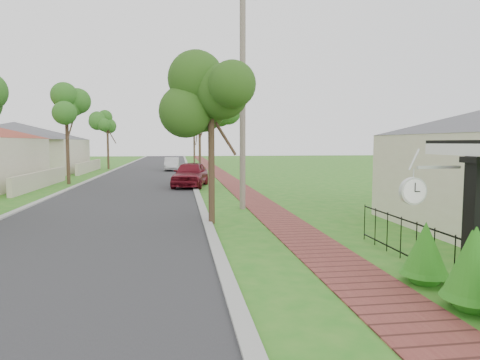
{
  "coord_description": "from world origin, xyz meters",
  "views": [
    {
      "loc": [
        -0.26,
        -7.3,
        2.74
      ],
      "look_at": [
        1.72,
        6.65,
        1.5
      ],
      "focal_mm": 32.0,
      "sensor_mm": 36.0,
      "label": 1
    }
  ],
  "objects": [
    {
      "name": "parked_car_white",
      "position": [
        -1.0,
        34.79,
        0.64
      ],
      "size": [
        1.4,
        3.88,
        1.27
      ],
      "primitive_type": "imported",
      "rotation": [
        0.0,
        0.0,
        -0.01
      ],
      "color": "silver",
      "rests_on": "ground"
    },
    {
      "name": "parked_car_red",
      "position": [
        0.4,
        19.19,
        0.78
      ],
      "size": [
        2.69,
        4.83,
        1.55
      ],
      "primitive_type": "imported",
      "rotation": [
        0.0,
        0.0,
        -0.2
      ],
      "color": "maroon",
      "rests_on": "ground"
    },
    {
      "name": "kerb_left",
      "position": [
        -6.65,
        20.0,
        0.0
      ],
      "size": [
        0.3,
        120.0,
        0.1
      ],
      "primitive_type": "cube",
      "color": "#9E9E99",
      "rests_on": "ground"
    },
    {
      "name": "station_clock",
      "position": [
        3.68,
        -0.6,
        1.95
      ],
      "size": [
        1.08,
        0.13,
        0.66
      ],
      "color": "silver",
      "rests_on": "ground"
    },
    {
      "name": "street_trees",
      "position": [
        -2.87,
        26.84,
        4.54
      ],
      "size": [
        10.7,
        37.65,
        5.89
      ],
      "color": "#382619",
      "rests_on": "ground"
    },
    {
      "name": "road",
      "position": [
        -3.0,
        20.0,
        0.0
      ],
      "size": [
        7.0,
        120.0,
        0.02
      ],
      "primitive_type": "cube",
      "color": "#28282B",
      "rests_on": "ground"
    },
    {
      "name": "porch_post",
      "position": [
        4.55,
        -1.0,
        1.12
      ],
      "size": [
        0.48,
        0.48,
        2.52
      ],
      "color": "black",
      "rests_on": "ground"
    },
    {
      "name": "far_house_grey",
      "position": [
        -14.97,
        34.0,
        2.34
      ],
      "size": [
        15.56,
        15.56,
        4.6
      ],
      "color": "beige",
      "rests_on": "ground"
    },
    {
      "name": "ground",
      "position": [
        0.0,
        0.0,
        0.0
      ],
      "size": [
        160.0,
        160.0,
        0.0
      ],
      "primitive_type": "plane",
      "color": "#27741B",
      "rests_on": "ground"
    },
    {
      "name": "sidewalk",
      "position": [
        3.25,
        20.0,
        0.0
      ],
      "size": [
        1.5,
        120.0,
        0.03
      ],
      "primitive_type": "cube",
      "color": "brown",
      "rests_on": "ground"
    },
    {
      "name": "hedge_row",
      "position": [
        4.45,
        -1.15,
        0.77
      ],
      "size": [
        0.89,
        3.29,
        2.09
      ],
      "color": "#236414",
      "rests_on": "ground"
    },
    {
      "name": "picket_fence",
      "position": [
        4.9,
        -0.0,
        0.53
      ],
      "size": [
        0.03,
        8.02,
        1.0
      ],
      "color": "black",
      "rests_on": "ground"
    },
    {
      "name": "kerb_right",
      "position": [
        0.65,
        20.0,
        0.0
      ],
      "size": [
        0.3,
        120.0,
        0.1
      ],
      "primitive_type": "cube",
      "color": "#9E9E99",
      "rests_on": "ground"
    },
    {
      "name": "utility_pole",
      "position": [
        2.3,
        10.0,
        4.48
      ],
      "size": [
        1.2,
        0.24,
        8.85
      ],
      "color": "#77685D",
      "rests_on": "ground"
    },
    {
      "name": "near_tree",
      "position": [
        0.8,
        7.0,
        4.09
      ],
      "size": [
        2.0,
        2.0,
        5.14
      ],
      "color": "#382619",
      "rests_on": "ground"
    }
  ]
}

